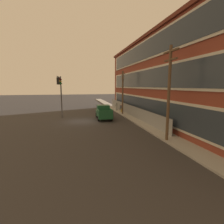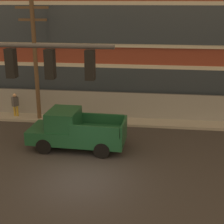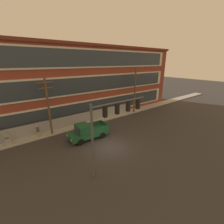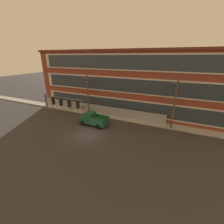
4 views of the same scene
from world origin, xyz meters
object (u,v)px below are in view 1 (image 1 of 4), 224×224
(pickup_truck_dark_green, at_px, (104,113))
(pedestrian_near_cabinet, at_px, (121,108))
(traffic_signal_mast, at_px, (60,87))
(utility_pole_near_corner, at_px, (123,91))
(utility_pole_midblock, at_px, (169,90))
(electrical_cabinet, at_px, (117,107))

(pickup_truck_dark_green, relative_size, pedestrian_near_cabinet, 3.03)
(traffic_signal_mast, distance_m, pickup_truck_dark_green, 7.46)
(utility_pole_near_corner, height_order, utility_pole_midblock, utility_pole_midblock)
(pickup_truck_dark_green, distance_m, pedestrian_near_cabinet, 6.45)
(utility_pole_midblock, bearing_deg, electrical_cabinet, 179.12)
(traffic_signal_mast, distance_m, electrical_cabinet, 13.34)
(traffic_signal_mast, height_order, electrical_cabinet, traffic_signal_mast)
(pedestrian_near_cabinet, bearing_deg, traffic_signal_mast, -68.87)
(pickup_truck_dark_green, distance_m, utility_pole_near_corner, 6.02)
(utility_pole_midblock, bearing_deg, traffic_signal_mast, -142.24)
(electrical_cabinet, distance_m, pedestrian_near_cabinet, 3.31)
(utility_pole_near_corner, relative_size, electrical_cabinet, 4.78)
(traffic_signal_mast, height_order, utility_pole_near_corner, utility_pole_near_corner)
(traffic_signal_mast, relative_size, utility_pole_near_corner, 0.86)
(utility_pole_near_corner, distance_m, utility_pole_midblock, 15.38)
(traffic_signal_mast, distance_m, utility_pole_near_corner, 10.53)
(pickup_truck_dark_green, xyz_separation_m, electrical_cabinet, (-8.25, 4.07, -0.18))
(pickup_truck_dark_green, bearing_deg, traffic_signal_mast, -98.17)
(utility_pole_near_corner, bearing_deg, utility_pole_midblock, -0.63)
(pickup_truck_dark_green, distance_m, electrical_cabinet, 9.20)
(pickup_truck_dark_green, relative_size, utility_pole_near_corner, 0.68)
(pedestrian_near_cabinet, bearing_deg, pickup_truck_dark_green, -39.96)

